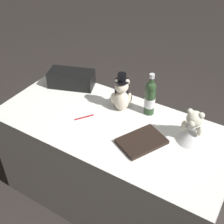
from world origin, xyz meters
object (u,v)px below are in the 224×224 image
object	(u,v)px
champagne_bottle	(150,97)
guestbook	(142,141)
signing_pen	(85,117)
gift_case_black	(71,79)
teddy_bear_bride	(194,127)
teddy_bear_groom	(121,95)

from	to	relation	value
champagne_bottle	guestbook	world-z (taller)	champagne_bottle
champagne_bottle	signing_pen	world-z (taller)	champagne_bottle
signing_pen	gift_case_black	distance (m)	0.43
teddy_bear_bride	champagne_bottle	size ratio (longest dim) A/B	0.74
teddy_bear_bride	champagne_bottle	xyz separation A→B (m)	(-0.34, 0.10, 0.03)
champagne_bottle	gift_case_black	size ratio (longest dim) A/B	0.81
champagne_bottle	signing_pen	distance (m)	0.46
teddy_bear_bride	signing_pen	distance (m)	0.71
gift_case_black	guestbook	distance (m)	0.82
signing_pen	champagne_bottle	bearing A→B (deg)	38.64
teddy_bear_groom	gift_case_black	bearing A→B (deg)	173.24
gift_case_black	guestbook	size ratio (longest dim) A/B	1.36
teddy_bear_groom	guestbook	distance (m)	0.38
teddy_bear_groom	champagne_bottle	bearing A→B (deg)	16.96
signing_pen	guestbook	xyz separation A→B (m)	(0.44, -0.02, 0.01)
teddy_bear_groom	signing_pen	world-z (taller)	teddy_bear_groom
champagne_bottle	signing_pen	xyz separation A→B (m)	(-0.34, -0.28, -0.12)
teddy_bear_groom	gift_case_black	size ratio (longest dim) A/B	0.76
signing_pen	guestbook	size ratio (longest dim) A/B	0.43
teddy_bear_bride	gift_case_black	size ratio (longest dim) A/B	0.60
teddy_bear_groom	gift_case_black	distance (m)	0.48
champagne_bottle	gift_case_black	xyz separation A→B (m)	(-0.66, -0.00, -0.07)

